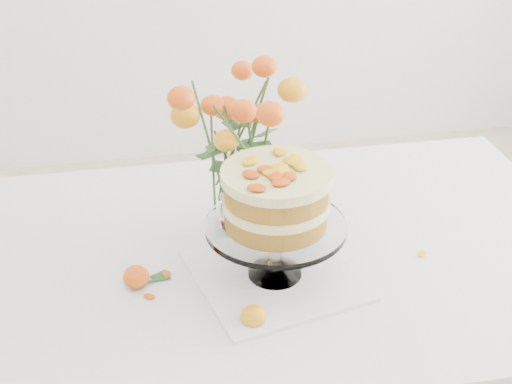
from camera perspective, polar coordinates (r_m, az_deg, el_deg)
table at (r=1.64m, az=2.00°, el=-6.90°), size 1.43×0.93×0.76m
napkin at (r=1.51m, az=1.51°, el=-6.72°), size 0.38×0.38×0.01m
cake_stand at (r=1.41m, az=1.61°, el=-0.90°), size 0.29×0.29×0.26m
rose_vase at (r=1.54m, az=-1.48°, el=4.83°), size 0.31×0.31×0.43m
loose_rose_near at (r=1.38m, az=-0.16°, el=-9.88°), size 0.09×0.05×0.04m
loose_rose_far at (r=1.49m, az=-9.56°, el=-6.69°), size 0.10×0.05×0.05m
stray_petal_a at (r=1.50m, az=-1.64°, el=-7.11°), size 0.03×0.02×0.00m
stray_petal_b at (r=1.48m, az=2.46°, el=-7.60°), size 0.03×0.02×0.00m
stray_petal_c at (r=1.46m, az=4.36°, el=-8.35°), size 0.03×0.02×0.00m
stray_petal_d at (r=1.53m, az=-7.17°, el=-6.53°), size 0.03×0.02×0.00m
stray_petal_e at (r=1.47m, az=-8.53°, el=-8.28°), size 0.03×0.02×0.00m
stray_petal_f at (r=1.62m, az=13.15°, el=-4.85°), size 0.03×0.02×0.00m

